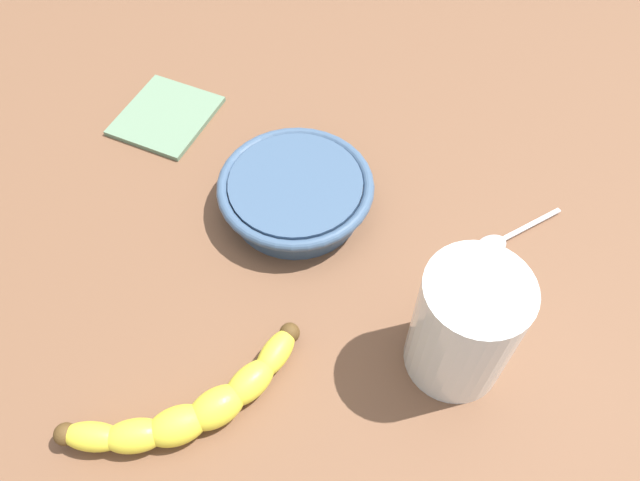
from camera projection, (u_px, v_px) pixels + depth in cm
name	position (u px, v px, depth cm)	size (l,w,h in cm)	color
wooden_tabletop	(360.00, 253.00, 64.94)	(120.00, 120.00, 3.00)	brown
banana	(193.00, 407.00, 52.16)	(10.00, 21.84, 3.28)	yellow
smoothie_glass	(463.00, 329.00, 51.68)	(8.87, 8.87, 12.73)	silver
ceramic_bowl	(296.00, 192.00, 64.69)	(16.57, 16.57, 4.04)	#3D5675
teaspoon	(496.00, 243.00, 63.40)	(5.18, 11.02, 0.80)	silver
folded_napkin	(166.00, 116.00, 74.28)	(11.22, 10.24, 0.60)	slate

